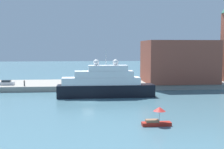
# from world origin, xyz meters

# --- Properties ---
(ground) EXTENTS (400.00, 400.00, 0.00)m
(ground) POSITION_xyz_m (0.00, 0.00, 0.00)
(ground) COLOR slate
(quay_dock) EXTENTS (110.00, 18.06, 1.46)m
(quay_dock) POSITION_xyz_m (0.00, 25.03, 0.73)
(quay_dock) COLOR gray
(quay_dock) RESTS_ON ground
(large_yacht) EXTENTS (23.11, 4.22, 11.38)m
(large_yacht) POSITION_xyz_m (4.01, 6.39, 3.09)
(large_yacht) COLOR black
(large_yacht) RESTS_ON ground
(small_motorboat) EXTENTS (4.44, 1.86, 2.87)m
(small_motorboat) POSITION_xyz_m (9.91, -20.92, 1.16)
(small_motorboat) COLOR #B22319
(small_motorboat) RESTS_ON ground
(harbor_building) EXTENTS (20.40, 15.06, 12.45)m
(harbor_building) POSITION_xyz_m (27.51, 23.10, 7.68)
(harbor_building) COLOR brown
(harbor_building) RESTS_ON quay_dock
(parked_car) EXTENTS (3.92, 1.64, 1.41)m
(parked_car) POSITION_xyz_m (-22.13, 20.31, 2.07)
(parked_car) COLOR silver
(parked_car) RESTS_ON quay_dock
(person_figure) EXTENTS (0.36, 0.36, 1.62)m
(person_figure) POSITION_xyz_m (-16.94, 17.82, 2.21)
(person_figure) COLOR #4C4C4C
(person_figure) RESTS_ON quay_dock
(mooring_bollard) EXTENTS (0.46, 0.46, 0.81)m
(mooring_bollard) POSITION_xyz_m (-2.13, 17.08, 1.86)
(mooring_bollard) COLOR black
(mooring_bollard) RESTS_ON quay_dock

